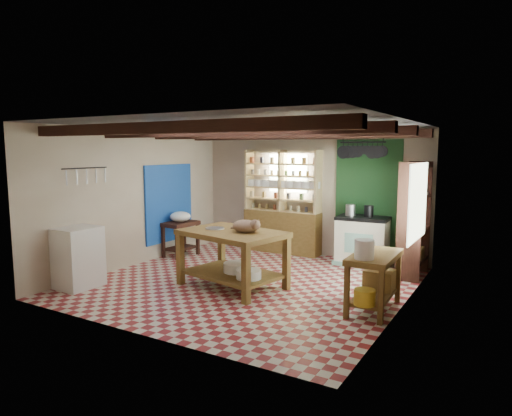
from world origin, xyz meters
The scene contains 30 objects.
floor centered at (0.00, 0.00, -0.01)m, with size 5.00×5.00×0.02m, color maroon.
ceiling centered at (0.00, 0.00, 2.60)m, with size 5.00×5.00×0.02m, color #4E4D53.
wall_back centered at (0.00, 2.50, 1.30)m, with size 5.00×0.04×2.60m, color #BFAE9A.
wall_front centered at (0.00, -2.50, 1.30)m, with size 5.00×0.04×2.60m, color #BFAE9A.
wall_left centered at (-2.50, 0.00, 1.30)m, with size 0.04×5.00×2.60m, color #BFAE9A.
wall_right centered at (2.50, 0.00, 1.30)m, with size 0.04×5.00×2.60m, color #BFAE9A.
ceiling_beams centered at (0.00, 0.00, 2.48)m, with size 5.00×3.80×0.15m, color #351A12.
blue_wall_patch centered at (-2.47, 0.90, 1.10)m, with size 0.04×1.40×1.60m, color #1648A9.
green_wall_patch centered at (1.25, 2.47, 1.25)m, with size 1.30×0.04×2.30m, color #1B4520.
window_back centered at (-0.50, 2.48, 1.70)m, with size 0.90×0.02×0.80m, color silver.
window_right centered at (2.48, 1.00, 1.40)m, with size 0.02×1.30×1.20m, color silver.
utensil_rail centered at (-2.44, -1.20, 1.78)m, with size 0.06×0.90×0.28m, color black.
pot_rack centered at (1.25, 2.05, 2.18)m, with size 0.86×0.12×0.36m, color black.
shelving_unit centered at (-0.55, 2.31, 1.10)m, with size 1.70×0.34×2.20m, color #D7B87C.
tall_rack centered at (2.28, 1.80, 1.00)m, with size 0.40×0.86×2.00m, color #351A12.
work_table centered at (-0.09, -0.32, 0.46)m, with size 1.62×1.08×0.92m, color brown.
stove centered at (1.27, 2.15, 0.47)m, with size 0.96×0.64×0.94m, color white.
prep_table centered at (-2.20, 0.92, 0.36)m, with size 0.49×0.71×0.72m, color #351A12.
white_cabinet centered at (-2.22, -1.59, 0.49)m, with size 0.54×0.65×0.98m, color white.
right_counter centered at (2.18, -0.24, 0.40)m, with size 0.55×1.10×0.79m, color brown.
cat centered at (0.16, -0.32, 1.02)m, with size 0.44×0.33×0.20m, color #967057.
steel_tray centered at (-0.45, -0.30, 0.92)m, with size 0.31×0.31×0.02m, color #AEADB5.
basin_large centered at (-0.04, -0.28, 0.32)m, with size 0.43×0.43×0.15m, color white.
basin_small centered at (0.33, -0.51, 0.31)m, with size 0.39×0.39×0.14m, color white.
kettle_left centered at (1.02, 2.14, 1.05)m, with size 0.19×0.19×0.22m, color #AEADB5.
kettle_right centered at (1.37, 2.16, 1.05)m, with size 0.18×0.18×0.22m, color black.
enamel_bowl centered at (-2.20, 0.92, 0.83)m, with size 0.43×0.43×0.21m, color white.
white_bucket centered at (2.14, -0.59, 0.92)m, with size 0.25×0.25×0.25m, color white.
wicker_basket centered at (2.17, 0.06, 0.35)m, with size 0.41×0.32×0.28m, color #A07C40.
yellow_tub centered at (2.19, -0.69, 0.31)m, with size 0.28×0.28×0.20m, color gold.
Camera 1 is at (3.86, -6.31, 2.21)m, focal length 32.00 mm.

